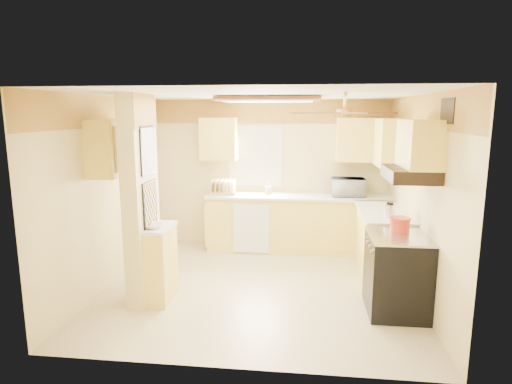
# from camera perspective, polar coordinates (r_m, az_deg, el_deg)

# --- Properties ---
(floor) EXTENTS (4.00, 4.00, 0.00)m
(floor) POSITION_cam_1_polar(r_m,az_deg,el_deg) (5.86, 0.25, -12.39)
(floor) COLOR #CDB68E
(floor) RESTS_ON ground
(ceiling) EXTENTS (4.00, 4.00, 0.00)m
(ceiling) POSITION_cam_1_polar(r_m,az_deg,el_deg) (5.40, 0.27, 12.84)
(ceiling) COLOR white
(ceiling) RESTS_ON wall_back
(wall_back) EXTENTS (4.00, 0.00, 4.00)m
(wall_back) POSITION_cam_1_polar(r_m,az_deg,el_deg) (7.36, 1.88, 2.46)
(wall_back) COLOR #DDC887
(wall_back) RESTS_ON floor
(wall_front) EXTENTS (4.00, 0.00, 4.00)m
(wall_front) POSITION_cam_1_polar(r_m,az_deg,el_deg) (3.66, -3.02, -5.86)
(wall_front) COLOR #DDC887
(wall_front) RESTS_ON floor
(wall_left) EXTENTS (0.00, 3.80, 3.80)m
(wall_left) POSITION_cam_1_polar(r_m,az_deg,el_deg) (6.05, -18.94, 0.12)
(wall_left) COLOR #DDC887
(wall_left) RESTS_ON floor
(wall_right) EXTENTS (0.00, 3.80, 3.80)m
(wall_right) POSITION_cam_1_polar(r_m,az_deg,el_deg) (5.64, 20.89, -0.72)
(wall_right) COLOR #DDC887
(wall_right) RESTS_ON floor
(wallpaper_border) EXTENTS (4.00, 0.02, 0.40)m
(wallpaper_border) POSITION_cam_1_polar(r_m,az_deg,el_deg) (7.27, 1.91, 10.66)
(wallpaper_border) COLOR gold
(wallpaper_border) RESTS_ON wall_back
(partition_column) EXTENTS (0.20, 0.70, 2.50)m
(partition_column) POSITION_cam_1_polar(r_m,az_deg,el_deg) (5.29, -15.11, -1.09)
(partition_column) COLOR #DDC887
(partition_column) RESTS_ON floor
(partition_ledge) EXTENTS (0.25, 0.55, 0.90)m
(partition_ledge) POSITION_cam_1_polar(r_m,az_deg,el_deg) (5.43, -12.51, -9.45)
(partition_ledge) COLOR #F3D65F
(partition_ledge) RESTS_ON floor
(ledge_top) EXTENTS (0.28, 0.58, 0.04)m
(ledge_top) POSITION_cam_1_polar(r_m,az_deg,el_deg) (5.29, -12.71, -4.66)
(ledge_top) COLOR white
(ledge_top) RESTS_ON partition_ledge
(lower_cabinets_back) EXTENTS (3.00, 0.60, 0.90)m
(lower_cabinets_back) POSITION_cam_1_polar(r_m,az_deg,el_deg) (7.20, 5.62, -4.26)
(lower_cabinets_back) COLOR #F3D65F
(lower_cabinets_back) RESTS_ON floor
(lower_cabinets_right) EXTENTS (0.60, 1.40, 0.90)m
(lower_cabinets_right) POSITION_cam_1_polar(r_m,az_deg,el_deg) (6.34, 16.44, -6.72)
(lower_cabinets_right) COLOR #F3D65F
(lower_cabinets_right) RESTS_ON floor
(countertop_back) EXTENTS (3.04, 0.64, 0.04)m
(countertop_back) POSITION_cam_1_polar(r_m,az_deg,el_deg) (7.09, 5.69, -0.61)
(countertop_back) COLOR white
(countertop_back) RESTS_ON lower_cabinets_back
(countertop_right) EXTENTS (0.64, 1.44, 0.04)m
(countertop_right) POSITION_cam_1_polar(r_m,az_deg,el_deg) (6.22, 16.58, -2.58)
(countertop_right) COLOR white
(countertop_right) RESTS_ON lower_cabinets_right
(dishwasher_panel) EXTENTS (0.58, 0.02, 0.80)m
(dishwasher_panel) POSITION_cam_1_polar(r_m,az_deg,el_deg) (6.96, -0.64, -4.91)
(dishwasher_panel) COLOR white
(dishwasher_panel) RESTS_ON lower_cabinets_back
(window) EXTENTS (0.92, 0.02, 1.02)m
(window) POSITION_cam_1_polar(r_m,az_deg,el_deg) (7.34, -0.07, 4.80)
(window) COLOR white
(window) RESTS_ON wall_back
(upper_cab_back_left) EXTENTS (0.60, 0.35, 0.70)m
(upper_cab_back_left) POSITION_cam_1_polar(r_m,az_deg,el_deg) (7.25, -4.97, 7.07)
(upper_cab_back_left) COLOR #F3D65F
(upper_cab_back_left) RESTS_ON wall_back
(upper_cab_back_right) EXTENTS (0.90, 0.35, 0.70)m
(upper_cab_back_right) POSITION_cam_1_polar(r_m,az_deg,el_deg) (7.17, 14.32, 6.75)
(upper_cab_back_right) COLOR #F3D65F
(upper_cab_back_right) RESTS_ON wall_back
(upper_cab_right) EXTENTS (0.35, 1.00, 0.70)m
(upper_cab_right) POSITION_cam_1_polar(r_m,az_deg,el_deg) (6.74, 17.19, 6.39)
(upper_cab_right) COLOR #F3D65F
(upper_cab_right) RESTS_ON wall_right
(upper_cab_left_wall) EXTENTS (0.35, 0.75, 0.70)m
(upper_cab_left_wall) POSITION_cam_1_polar(r_m,az_deg,el_deg) (5.67, -18.77, 5.60)
(upper_cab_left_wall) COLOR #F3D65F
(upper_cab_left_wall) RESTS_ON wall_left
(upper_cab_over_stove) EXTENTS (0.35, 0.76, 0.52)m
(upper_cab_over_stove) POSITION_cam_1_polar(r_m,az_deg,el_deg) (4.98, 21.00, 6.01)
(upper_cab_over_stove) COLOR #F3D65F
(upper_cab_over_stove) RESTS_ON wall_right
(stove) EXTENTS (0.68, 0.77, 0.92)m
(stove) POSITION_cam_1_polar(r_m,az_deg,el_deg) (5.26, 18.25, -10.29)
(stove) COLOR black
(stove) RESTS_ON floor
(range_hood) EXTENTS (0.50, 0.76, 0.14)m
(range_hood) POSITION_cam_1_polar(r_m,az_deg,el_deg) (4.99, 19.80, 2.28)
(range_hood) COLOR black
(range_hood) RESTS_ON upper_cab_over_stove
(poster_menu) EXTENTS (0.02, 0.42, 0.57)m
(poster_menu) POSITION_cam_1_polar(r_m,az_deg,el_deg) (5.17, -14.27, 5.41)
(poster_menu) COLOR black
(poster_menu) RESTS_ON partition_column
(poster_nashville) EXTENTS (0.02, 0.42, 0.57)m
(poster_nashville) POSITION_cam_1_polar(r_m,az_deg,el_deg) (5.26, -13.95, -1.66)
(poster_nashville) COLOR black
(poster_nashville) RESTS_ON partition_column
(ceiling_light_panel) EXTENTS (1.35, 0.95, 0.06)m
(ceiling_light_panel) POSITION_cam_1_polar(r_m,az_deg,el_deg) (5.89, 1.80, 12.21)
(ceiling_light_panel) COLOR brown
(ceiling_light_panel) RESTS_ON ceiling
(ceiling_fan) EXTENTS (1.15, 1.15, 0.26)m
(ceiling_fan) POSITION_cam_1_polar(r_m,az_deg,el_deg) (4.68, 11.76, 10.35)
(ceiling_fan) COLOR gold
(ceiling_fan) RESTS_ON ceiling
(vent_grate) EXTENTS (0.02, 0.40, 0.25)m
(vent_grate) POSITION_cam_1_polar(r_m,az_deg,el_deg) (4.68, 24.21, 9.84)
(vent_grate) COLOR black
(vent_grate) RESTS_ON wall_right
(microwave) EXTENTS (0.54, 0.37, 0.29)m
(microwave) POSITION_cam_1_polar(r_m,az_deg,el_deg) (7.14, 12.20, 0.64)
(microwave) COLOR white
(microwave) RESTS_ON countertop_back
(bowl) EXTENTS (0.27, 0.27, 0.06)m
(bowl) POSITION_cam_1_polar(r_m,az_deg,el_deg) (5.20, -13.56, -4.40)
(bowl) COLOR white
(bowl) RESTS_ON ledge_top
(dutch_oven) EXTENTS (0.24, 0.24, 0.16)m
(dutch_oven) POSITION_cam_1_polar(r_m,az_deg,el_deg) (5.30, 18.64, -4.08)
(dutch_oven) COLOR red
(dutch_oven) RESTS_ON stove
(kettle) EXTENTS (0.13, 0.13, 0.20)m
(kettle) POSITION_cam_1_polar(r_m,az_deg,el_deg) (5.82, 17.41, -2.37)
(kettle) COLOR silver
(kettle) RESTS_ON countertop_right
(dish_rack) EXTENTS (0.44, 0.35, 0.24)m
(dish_rack) POSITION_cam_1_polar(r_m,az_deg,el_deg) (7.18, -4.44, 0.42)
(dish_rack) COLOR tan
(dish_rack) RESTS_ON countertop_back
(utensil_crock) EXTENTS (0.10, 0.10, 0.20)m
(utensil_crock) POSITION_cam_1_polar(r_m,az_deg,el_deg) (7.16, 1.63, 0.25)
(utensil_crock) COLOR white
(utensil_crock) RESTS_ON countertop_back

